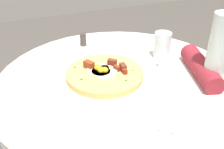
{
  "coord_description": "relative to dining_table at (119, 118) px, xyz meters",
  "views": [
    {
      "loc": [
        -0.77,
        0.33,
        1.29
      ],
      "look_at": [
        0.01,
        0.03,
        0.78
      ],
      "focal_mm": 43.95,
      "sensor_mm": 36.0,
      "label": 1
    }
  ],
  "objects": [
    {
      "name": "knife",
      "position": [
        -0.25,
        -0.08,
        0.19
      ],
      "size": [
        0.15,
        0.12,
        0.0
      ],
      "primitive_type": "cube",
      "rotation": [
        0.0,
        0.0,
        2.48
      ],
      "color": "silver",
      "rests_on": "napkin"
    },
    {
      "name": "dining_table",
      "position": [
        0.0,
        0.0,
        0.0
      ],
      "size": [
        0.9,
        0.9,
        0.76
      ],
      "color": "silver",
      "rests_on": "ground_plane"
    },
    {
      "name": "pizza_plate",
      "position": [
        0.01,
        0.05,
        0.19
      ],
      "size": [
        0.33,
        0.33,
        0.01
      ],
      "primitive_type": "cylinder",
      "color": "silver",
      "rests_on": "dining_table"
    },
    {
      "name": "salt_shaker",
      "position": [
        0.02,
        -0.19,
        0.2
      ],
      "size": [
        0.03,
        0.03,
        0.05
      ],
      "primitive_type": "cylinder",
      "color": "white",
      "rests_on": "dining_table"
    },
    {
      "name": "bread_plate",
      "position": [
        -0.14,
        0.31,
        0.19
      ],
      "size": [
        0.19,
        0.19,
        0.01
      ],
      "primitive_type": "cylinder",
      "color": "silver",
      "rests_on": "dining_table"
    },
    {
      "name": "fork",
      "position": [
        -0.22,
        -0.05,
        0.19
      ],
      "size": [
        0.15,
        0.12,
        0.0
      ],
      "primitive_type": "cube",
      "rotation": [
        0.0,
        0.0,
        2.48
      ],
      "color": "silver",
      "rests_on": "napkin"
    },
    {
      "name": "water_glass",
      "position": [
        0.09,
        -0.23,
        0.24
      ],
      "size": [
        0.07,
        0.07,
        0.11
      ],
      "primitive_type": "cylinder",
      "color": "silver",
      "rests_on": "dining_table"
    },
    {
      "name": "pepper_shaker",
      "position": [
        0.32,
        0.04,
        0.21
      ],
      "size": [
        0.03,
        0.03,
        0.06
      ],
      "primitive_type": "cylinder",
      "color": "#3F3833",
      "rests_on": "dining_table"
    },
    {
      "name": "breakfast_pizza",
      "position": [
        0.01,
        0.05,
        0.21
      ],
      "size": [
        0.28,
        0.28,
        0.05
      ],
      "color": "#DCB05E",
      "rests_on": "pizza_plate"
    },
    {
      "name": "napkin",
      "position": [
        -0.24,
        -0.06,
        0.18
      ],
      "size": [
        0.22,
        0.21,
        0.0
      ],
      "primitive_type": "cube",
      "rotation": [
        0.0,
        0.0,
        2.48
      ],
      "color": "white",
      "rests_on": "dining_table"
    },
    {
      "name": "water_bottle",
      "position": [
        -0.14,
        -0.3,
        0.31
      ],
      "size": [
        0.07,
        0.07,
        0.25
      ],
      "primitive_type": "cylinder",
      "color": "silver",
      "rests_on": "dining_table"
    }
  ]
}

